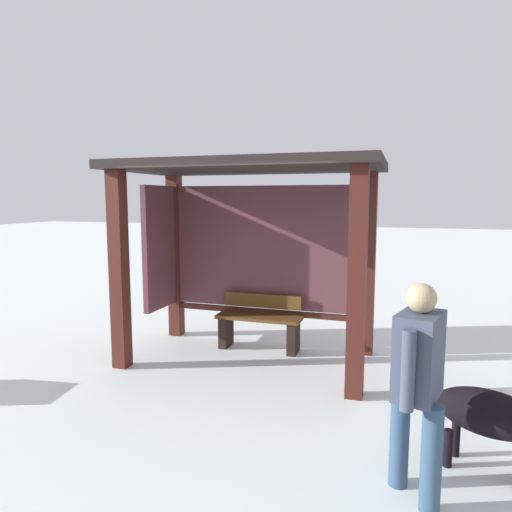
{
  "coord_description": "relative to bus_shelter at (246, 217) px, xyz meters",
  "views": [
    {
      "loc": [
        1.92,
        -5.57,
        2.13
      ],
      "look_at": [
        0.04,
        0.18,
        1.37
      ],
      "focal_mm": 32.19,
      "sensor_mm": 36.0,
      "label": 1
    }
  ],
  "objects": [
    {
      "name": "dog",
      "position": [
        2.76,
        -2.06,
        -1.4
      ],
      "size": [
        1.11,
        0.62,
        0.7
      ],
      "color": "black",
      "rests_on": "ground"
    },
    {
      "name": "ground_plane",
      "position": [
        0.11,
        -0.21,
        -1.88
      ],
      "size": [
        60.0,
        60.0,
        0.0
      ],
      "primitive_type": "plane",
      "color": "white"
    },
    {
      "name": "bus_shelter",
      "position": [
        0.0,
        0.0,
        0.0
      ],
      "size": [
        3.33,
        1.89,
        2.59
      ],
      "color": "#451C16",
      "rests_on": "ground"
    },
    {
      "name": "person_walking",
      "position": [
        2.14,
        -2.53,
        -0.98
      ],
      "size": [
        0.38,
        0.6,
        1.56
      ],
      "color": "#41495E",
      "rests_on": "ground"
    },
    {
      "name": "bench_left_inside",
      "position": [
        0.11,
        0.25,
        -1.51
      ],
      "size": [
        1.2,
        0.37,
        0.77
      ],
      "color": "#573817",
      "rests_on": "ground"
    }
  ]
}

